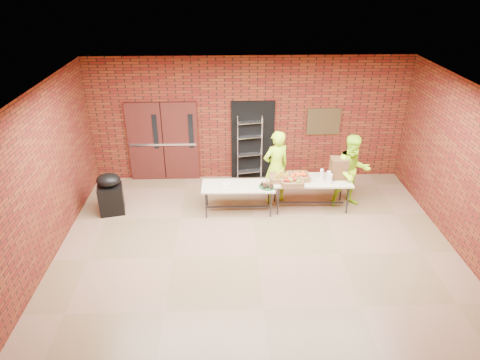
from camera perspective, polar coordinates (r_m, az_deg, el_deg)
The scene contains 19 objects.
room at distance 7.72m, azimuth 2.56°, elevation -0.60°, with size 8.08×7.08×3.28m.
double_doors at distance 11.17m, azimuth -10.19°, elevation 5.03°, with size 1.78×0.12×2.10m.
dark_doorway at distance 11.09m, azimuth 1.69°, elevation 5.29°, with size 1.10×0.06×2.10m, color black.
bronze_plaque at distance 11.16m, azimuth 11.07°, elevation 7.67°, with size 0.85×0.04×0.70m, color #3F3119.
wire_rack at distance 11.03m, azimuth 1.29°, elevation 4.15°, with size 0.64×0.21×1.74m, color silver, non-canonical shape.
table_left at distance 9.68m, azimuth -0.25°, elevation -1.02°, with size 1.65×0.71×0.67m.
table_right at distance 9.94m, azimuth 9.53°, elevation -0.25°, with size 1.81×0.80×0.74m.
basket_bananas at distance 9.74m, azimuth 5.46°, elevation 0.27°, with size 0.49×0.38×0.15m.
basket_oranges at distance 9.85m, azimuth 7.76°, elevation 0.45°, with size 0.50×0.39×0.16m.
basket_apples at distance 9.60m, azimuth 6.94°, elevation -0.25°, with size 0.49×0.38×0.15m.
muffin_tray at distance 9.60m, azimuth 3.77°, elevation -0.66°, with size 0.41×0.41×0.10m.
napkin_box at distance 9.63m, azimuth -1.86°, elevation -0.62°, with size 0.18×0.12×0.06m, color white.
coffee_dispenser at distance 10.01m, azimuth 13.01°, elevation 1.57°, with size 0.37×0.33×0.49m, color brown.
cup_stack_front at distance 9.82m, azimuth 11.72°, elevation 0.45°, with size 0.09×0.09×0.26m, color white.
cup_stack_mid at distance 9.78m, azimuth 11.98°, elevation 0.17°, with size 0.08×0.08×0.23m, color white.
cup_stack_back at distance 9.94m, azimuth 10.83°, elevation 0.80°, with size 0.08×0.08×0.23m, color white.
covered_grill at distance 10.13m, azimuth -16.90°, elevation -1.73°, with size 0.62×0.56×0.98m.
volunteer_woman at distance 10.02m, azimuth 4.81°, elevation 1.72°, with size 0.66×0.43×1.80m, color #AEF21A.
volunteer_man at distance 10.17m, azimuth 14.71°, elevation 1.12°, with size 0.85×0.66×1.75m, color #AEF21A.
Camera 1 is at (-0.58, -6.80, 5.22)m, focal length 32.00 mm.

